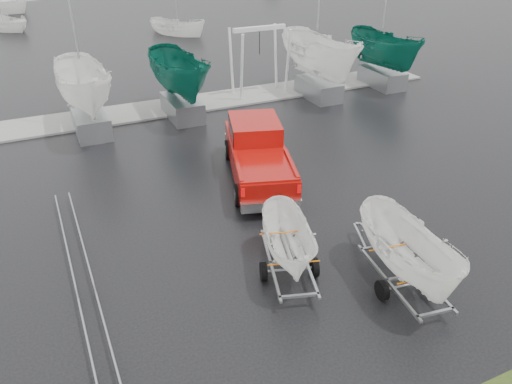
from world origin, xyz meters
name	(u,v)px	position (x,y,z in m)	size (l,w,h in m)	color
ground_plane	(318,203)	(0.00, 0.00, 0.00)	(120.00, 120.00, 0.00)	black
dock	(205,102)	(0.00, 13.00, 0.05)	(30.00, 3.00, 0.12)	gray
pickup_truck	(257,150)	(-1.12, 3.23, 1.15)	(4.06, 6.97, 2.20)	#990C08
trailer_hitched	(290,209)	(-3.11, -3.32, 2.34)	(2.17, 3.79, 4.28)	gray
trailer_parked	(415,211)	(-0.34, -5.41, 2.73)	(1.94, 3.73, 5.04)	gray
boat_hoist	(259,51)	(3.55, 13.00, 2.67)	(3.30, 2.18, 4.12)	silver
keelboat_0	(79,54)	(-6.85, 11.00, 4.03)	(2.53, 3.20, 10.71)	gray
keelboat_1	(178,45)	(-1.96, 11.20, 3.97)	(2.50, 3.20, 7.74)	gray
keelboat_2	(322,23)	(6.56, 11.00, 4.39)	(2.76, 3.20, 10.94)	gray
keelboat_3	(388,25)	(11.51, 11.30, 3.84)	(2.42, 3.20, 10.59)	gray
mast_rack_0	(73,238)	(-9.00, 1.00, 0.35)	(0.56, 6.50, 0.06)	gray
mast_rack_1	(104,366)	(-9.00, -5.00, 0.35)	(0.56, 6.50, 0.06)	gray
moored_boat_0	(5,30)	(-10.48, 41.06, 0.01)	(3.24, 3.26, 11.09)	white
moored_boat_1	(2,13)	(-10.54, 51.57, 0.00)	(3.51, 3.49, 11.34)	white
moored_boat_2	(178,34)	(4.18, 32.17, 0.01)	(3.27, 3.29, 11.09)	white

